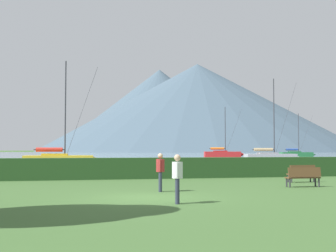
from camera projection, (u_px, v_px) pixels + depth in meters
name	position (u px, v px, depth m)	size (l,w,h in m)	color
ground_plane	(148.00, 197.00, 17.39)	(1000.00, 1000.00, 0.00)	#3D602D
harbor_water	(73.00, 154.00, 150.84)	(320.00, 246.00, 0.00)	gray
hedge_line	(116.00, 168.00, 28.14)	(80.00, 1.20, 1.29)	#284C23
sailboat_slip_3	(223.00, 154.00, 101.56)	(9.31, 4.10, 11.18)	red
sailboat_slip_4	(271.00, 157.00, 65.64)	(8.41, 3.37, 11.95)	#9E9EA3
sailboat_slip_7	(60.00, 160.00, 49.01)	(8.44, 2.91, 11.31)	gold
sailboat_slip_8	(297.00, 154.00, 102.20)	(8.22, 3.34, 9.74)	#236B38
park_bench_near_path	(303.00, 176.00, 22.11)	(1.69, 0.49, 0.95)	brown
park_bench_under_tree	(302.00, 173.00, 25.26)	(1.60, 0.59, 0.95)	brown
person_seated_viewer	(160.00, 169.00, 19.75)	(0.36, 0.55, 1.65)	#2D3347
person_standing_walker	(177.00, 175.00, 15.41)	(0.36, 0.55, 1.65)	#2D3347
distant_hill_west_ridge	(159.00, 110.00, 435.53)	(195.45, 195.45, 77.24)	#425666
distant_hill_central_peak	(197.00, 108.00, 330.33)	(226.40, 226.40, 63.08)	#425666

